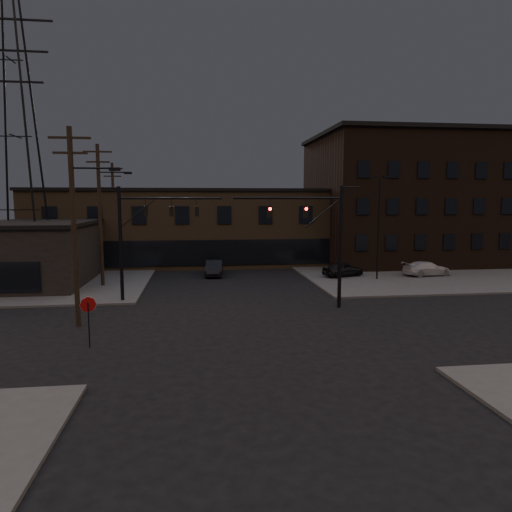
{
  "coord_description": "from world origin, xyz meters",
  "views": [
    {
      "loc": [
        -2.8,
        -24.16,
        7.03
      ],
      "look_at": [
        0.97,
        4.69,
        3.5
      ],
      "focal_mm": 32.0,
      "sensor_mm": 36.0,
      "label": 1
    }
  ],
  "objects_px": {
    "traffic_signal_far": "(139,230)",
    "traffic_signal_near": "(323,233)",
    "car_crossing": "(214,268)",
    "parked_car_lot_b": "(427,269)",
    "parked_car_lot_a": "(343,269)",
    "stop_sign": "(88,310)"
  },
  "relations": [
    {
      "from": "traffic_signal_near",
      "to": "traffic_signal_far",
      "type": "bearing_deg",
      "value": 163.83
    },
    {
      "from": "parked_car_lot_a",
      "to": "traffic_signal_near",
      "type": "bearing_deg",
      "value": 135.78
    },
    {
      "from": "stop_sign",
      "to": "parked_car_lot_b",
      "type": "distance_m",
      "value": 31.38
    },
    {
      "from": "stop_sign",
      "to": "parked_car_lot_a",
      "type": "bearing_deg",
      "value": 43.82
    },
    {
      "from": "traffic_signal_far",
      "to": "car_crossing",
      "type": "height_order",
      "value": "traffic_signal_far"
    },
    {
      "from": "traffic_signal_near",
      "to": "stop_sign",
      "type": "bearing_deg",
      "value": -154.1
    },
    {
      "from": "parked_car_lot_a",
      "to": "car_crossing",
      "type": "distance_m",
      "value": 11.99
    },
    {
      "from": "traffic_signal_far",
      "to": "car_crossing",
      "type": "bearing_deg",
      "value": 62.5
    },
    {
      "from": "traffic_signal_far",
      "to": "traffic_signal_near",
      "type": "bearing_deg",
      "value": -16.17
    },
    {
      "from": "traffic_signal_far",
      "to": "parked_car_lot_b",
      "type": "distance_m",
      "value": 26.34
    },
    {
      "from": "car_crossing",
      "to": "traffic_signal_near",
      "type": "bearing_deg",
      "value": -60.0
    },
    {
      "from": "traffic_signal_far",
      "to": "parked_car_lot_a",
      "type": "distance_m",
      "value": 19.28
    },
    {
      "from": "car_crossing",
      "to": "traffic_signal_far",
      "type": "bearing_deg",
      "value": -112.41
    },
    {
      "from": "traffic_signal_near",
      "to": "car_crossing",
      "type": "xyz_separation_m",
      "value": [
        -6.55,
        14.11,
        -4.21
      ]
    },
    {
      "from": "traffic_signal_near",
      "to": "parked_car_lot_a",
      "type": "distance_m",
      "value": 12.98
    },
    {
      "from": "traffic_signal_far",
      "to": "car_crossing",
      "type": "relative_size",
      "value": 1.82
    },
    {
      "from": "traffic_signal_far",
      "to": "parked_car_lot_a",
      "type": "relative_size",
      "value": 2.06
    },
    {
      "from": "parked_car_lot_b",
      "to": "car_crossing",
      "type": "xyz_separation_m",
      "value": [
        -19.48,
        3.47,
        -0.08
      ]
    },
    {
      "from": "parked_car_lot_a",
      "to": "parked_car_lot_b",
      "type": "relative_size",
      "value": 0.86
    },
    {
      "from": "traffic_signal_near",
      "to": "parked_car_lot_b",
      "type": "relative_size",
      "value": 1.78
    },
    {
      "from": "traffic_signal_near",
      "to": "parked_car_lot_a",
      "type": "xyz_separation_m",
      "value": [
        5.09,
        11.21,
        -4.12
      ]
    },
    {
      "from": "parked_car_lot_a",
      "to": "parked_car_lot_b",
      "type": "bearing_deg",
      "value": -113.99
    }
  ]
}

